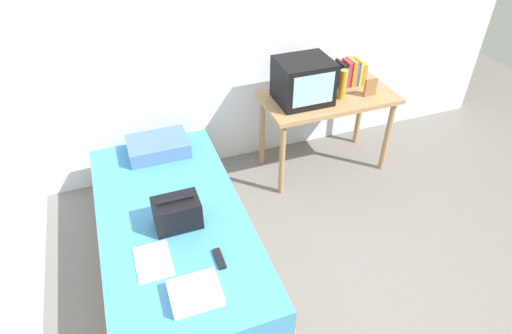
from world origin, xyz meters
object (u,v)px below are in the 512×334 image
object	(u,v)px
folded_towel	(195,293)
handbag	(177,213)
remote_dark	(219,259)
book_row	(350,73)
tv	(303,81)
water_bottle	(343,84)
desk	(327,105)
picture_frame	(370,87)
bed	(176,242)
pillow	(158,146)
magazine	(153,261)

from	to	relation	value
folded_towel	handbag	bearing A→B (deg)	87.17
remote_dark	book_row	bearing A→B (deg)	39.83
tv	water_bottle	size ratio (longest dim) A/B	1.71
tv	handbag	size ratio (longest dim) A/B	1.47
desk	picture_frame	distance (m)	0.39
bed	picture_frame	size ratio (longest dim) A/B	12.37
handbag	remote_dark	world-z (taller)	handbag
remote_dark	folded_towel	size ratio (longest dim) A/B	0.56
tv	desk	bearing A→B (deg)	1.00
tv	water_bottle	xyz separation A→B (m)	(0.33, -0.08, -0.05)
bed	handbag	bearing A→B (deg)	-73.82
pillow	folded_towel	bearing A→B (deg)	-91.91
bed	remote_dark	world-z (taller)	remote_dark
pillow	desk	bearing A→B (deg)	-0.57
tv	handbag	distance (m)	1.55
bed	pillow	size ratio (longest dim) A/B	4.23
picture_frame	pillow	world-z (taller)	picture_frame
pillow	magazine	size ratio (longest dim) A/B	1.63
bed	water_bottle	world-z (taller)	water_bottle
bed	book_row	distance (m)	2.11
water_bottle	pillow	distance (m)	1.61
desk	picture_frame	world-z (taller)	picture_frame
bed	desk	distance (m)	1.76
remote_dark	folded_towel	distance (m)	0.29
tv	remote_dark	distance (m)	1.69
book_row	pillow	size ratio (longest dim) A/B	0.51
water_bottle	folded_towel	distance (m)	2.14
water_bottle	picture_frame	distance (m)	0.26
desk	pillow	world-z (taller)	desk
handbag	remote_dark	distance (m)	0.43
bed	magazine	size ratio (longest dim) A/B	6.90
tv	pillow	distance (m)	1.30
pillow	handbag	bearing A→B (deg)	-91.27
remote_dark	handbag	bearing A→B (deg)	113.68
tv	handbag	xyz separation A→B (m)	(-1.26, -0.83, -0.33)
picture_frame	magazine	world-z (taller)	picture_frame
bed	pillow	world-z (taller)	pillow
water_bottle	magazine	distance (m)	2.11
tv	magazine	world-z (taller)	tv
book_row	magazine	bearing A→B (deg)	-148.39
book_row	picture_frame	distance (m)	0.26
tv	remote_dark	xyz separation A→B (m)	(-1.09, -1.22, -0.42)
folded_towel	water_bottle	bearing A→B (deg)	39.75
water_bottle	pillow	world-z (taller)	water_bottle
bed	folded_towel	size ratio (longest dim) A/B	7.14
water_bottle	pillow	xyz separation A→B (m)	(-1.57, 0.10, -0.32)
bed	picture_frame	bearing A→B (deg)	18.30
tv	picture_frame	distance (m)	0.60
desk	tv	world-z (taller)	tv
pillow	remote_dark	size ratio (longest dim) A/B	3.03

